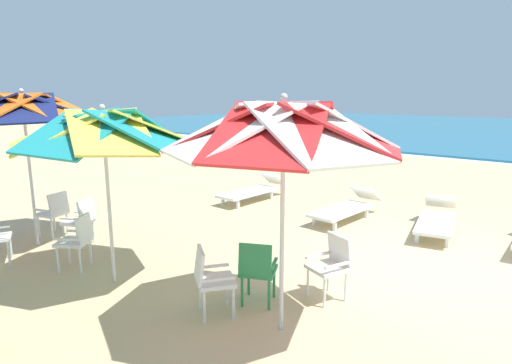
{
  "coord_description": "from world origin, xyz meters",
  "views": [
    {
      "loc": [
        1.85,
        -6.54,
        2.67
      ],
      "look_at": [
        -3.36,
        -0.32,
        1.0
      ],
      "focal_mm": 29.66,
      "sensor_mm": 36.0,
      "label": 1
    }
  ],
  "objects_px": {
    "plastic_chair_6": "(81,219)",
    "plastic_chair_1": "(257,268)",
    "plastic_chair_4": "(54,211)",
    "sun_lounger_1": "(437,219)",
    "plastic_chair_2": "(210,277)",
    "plastic_chair_0": "(331,263)",
    "sun_lounger_2": "(347,207)",
    "plastic_chair_3": "(77,238)",
    "beach_umbrella_1": "(104,130)",
    "sun_lounger_3": "(253,190)",
    "beach_umbrella_0": "(283,129)",
    "beach_umbrella_2": "(23,108)"
  },
  "relations": [
    {
      "from": "plastic_chair_0",
      "to": "plastic_chair_3",
      "type": "distance_m",
      "value": 3.89
    },
    {
      "from": "beach_umbrella_0",
      "to": "plastic_chair_6",
      "type": "height_order",
      "value": "beach_umbrella_0"
    },
    {
      "from": "plastic_chair_1",
      "to": "plastic_chair_3",
      "type": "xyz_separation_m",
      "value": [
        -2.88,
        -0.9,
        0.0
      ]
    },
    {
      "from": "plastic_chair_6",
      "to": "sun_lounger_3",
      "type": "distance_m",
      "value": 4.52
    },
    {
      "from": "plastic_chair_4",
      "to": "sun_lounger_2",
      "type": "xyz_separation_m",
      "value": [
        3.78,
        4.58,
        -0.22
      ]
    },
    {
      "from": "beach_umbrella_0",
      "to": "plastic_chair_4",
      "type": "relative_size",
      "value": 3.11
    },
    {
      "from": "sun_lounger_2",
      "to": "plastic_chair_1",
      "type": "bearing_deg",
      "value": -77.18
    },
    {
      "from": "plastic_chair_3",
      "to": "sun_lounger_3",
      "type": "bearing_deg",
      "value": 98.32
    },
    {
      "from": "plastic_chair_3",
      "to": "beach_umbrella_0",
      "type": "bearing_deg",
      "value": 10.2
    },
    {
      "from": "sun_lounger_1",
      "to": "sun_lounger_3",
      "type": "relative_size",
      "value": 1.03
    },
    {
      "from": "plastic_chair_6",
      "to": "plastic_chair_1",
      "type": "bearing_deg",
      "value": 4.91
    },
    {
      "from": "plastic_chair_1",
      "to": "sun_lounger_1",
      "type": "relative_size",
      "value": 0.39
    },
    {
      "from": "plastic_chair_4",
      "to": "sun_lounger_1",
      "type": "distance_m",
      "value": 7.44
    },
    {
      "from": "beach_umbrella_0",
      "to": "sun_lounger_1",
      "type": "relative_size",
      "value": 1.21
    },
    {
      "from": "beach_umbrella_0",
      "to": "plastic_chair_2",
      "type": "height_order",
      "value": "beach_umbrella_0"
    },
    {
      "from": "beach_umbrella_1",
      "to": "sun_lounger_3",
      "type": "xyz_separation_m",
      "value": [
        -1.58,
        5.0,
        -1.92
      ]
    },
    {
      "from": "plastic_chair_1",
      "to": "plastic_chair_2",
      "type": "xyz_separation_m",
      "value": [
        -0.27,
        -0.57,
        0.0
      ]
    },
    {
      "from": "beach_umbrella_1",
      "to": "beach_umbrella_2",
      "type": "relative_size",
      "value": 0.92
    },
    {
      "from": "plastic_chair_0",
      "to": "sun_lounger_2",
      "type": "height_order",
      "value": "plastic_chair_0"
    },
    {
      "from": "beach_umbrella_1",
      "to": "beach_umbrella_2",
      "type": "xyz_separation_m",
      "value": [
        -2.44,
        -0.04,
        0.25
      ]
    },
    {
      "from": "sun_lounger_1",
      "to": "plastic_chair_1",
      "type": "bearing_deg",
      "value": -100.34
    },
    {
      "from": "plastic_chair_6",
      "to": "sun_lounger_3",
      "type": "relative_size",
      "value": 0.4
    },
    {
      "from": "beach_umbrella_0",
      "to": "plastic_chair_1",
      "type": "height_order",
      "value": "beach_umbrella_0"
    },
    {
      "from": "plastic_chair_3",
      "to": "plastic_chair_4",
      "type": "height_order",
      "value": "same"
    },
    {
      "from": "plastic_chair_1",
      "to": "sun_lounger_2",
      "type": "relative_size",
      "value": 0.4
    },
    {
      "from": "beach_umbrella_1",
      "to": "plastic_chair_4",
      "type": "height_order",
      "value": "beach_umbrella_1"
    },
    {
      "from": "plastic_chair_1",
      "to": "sun_lounger_3",
      "type": "height_order",
      "value": "plastic_chair_1"
    },
    {
      "from": "plastic_chair_3",
      "to": "sun_lounger_2",
      "type": "distance_m",
      "value": 5.44
    },
    {
      "from": "plastic_chair_6",
      "to": "sun_lounger_1",
      "type": "relative_size",
      "value": 0.39
    },
    {
      "from": "beach_umbrella_1",
      "to": "sun_lounger_2",
      "type": "bearing_deg",
      "value": 77.73
    },
    {
      "from": "plastic_chair_3",
      "to": "plastic_chair_0",
      "type": "bearing_deg",
      "value": 25.49
    },
    {
      "from": "plastic_chair_2",
      "to": "beach_umbrella_2",
      "type": "distance_m",
      "value": 4.65
    },
    {
      "from": "beach_umbrella_1",
      "to": "plastic_chair_2",
      "type": "bearing_deg",
      "value": 7.98
    },
    {
      "from": "plastic_chair_1",
      "to": "beach_umbrella_2",
      "type": "distance_m",
      "value": 4.96
    },
    {
      "from": "sun_lounger_1",
      "to": "sun_lounger_2",
      "type": "distance_m",
      "value": 1.82
    },
    {
      "from": "plastic_chair_0",
      "to": "sun_lounger_2",
      "type": "xyz_separation_m",
      "value": [
        -1.58,
        3.41,
        -0.22
      ]
    },
    {
      "from": "beach_umbrella_0",
      "to": "plastic_chair_6",
      "type": "relative_size",
      "value": 3.11
    },
    {
      "from": "plastic_chair_3",
      "to": "beach_umbrella_1",
      "type": "bearing_deg",
      "value": 5.9
    },
    {
      "from": "plastic_chair_1",
      "to": "plastic_chair_3",
      "type": "height_order",
      "value": "same"
    },
    {
      "from": "beach_umbrella_1",
      "to": "plastic_chair_6",
      "type": "relative_size",
      "value": 2.95
    },
    {
      "from": "beach_umbrella_0",
      "to": "plastic_chair_4",
      "type": "bearing_deg",
      "value": -178.72
    },
    {
      "from": "plastic_chair_0",
      "to": "beach_umbrella_1",
      "type": "height_order",
      "value": "beach_umbrella_1"
    },
    {
      "from": "plastic_chair_1",
      "to": "plastic_chair_4",
      "type": "xyz_separation_m",
      "value": [
        -4.73,
        -0.4,
        0.0
      ]
    },
    {
      "from": "plastic_chair_1",
      "to": "beach_umbrella_2",
      "type": "xyz_separation_m",
      "value": [
        -4.48,
        -0.85,
        1.95
      ]
    },
    {
      "from": "beach_umbrella_0",
      "to": "plastic_chair_2",
      "type": "bearing_deg",
      "value": -161.41
    },
    {
      "from": "plastic_chair_4",
      "to": "plastic_chair_6",
      "type": "relative_size",
      "value": 1.0
    },
    {
      "from": "plastic_chair_2",
      "to": "plastic_chair_4",
      "type": "height_order",
      "value": "same"
    },
    {
      "from": "plastic_chair_2",
      "to": "plastic_chair_3",
      "type": "bearing_deg",
      "value": -172.69
    },
    {
      "from": "plastic_chair_4",
      "to": "plastic_chair_6",
      "type": "bearing_deg",
      "value": 4.27
    },
    {
      "from": "beach_umbrella_1",
      "to": "sun_lounger_2",
      "type": "xyz_separation_m",
      "value": [
        1.09,
        5.0,
        -1.92
      ]
    }
  ]
}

